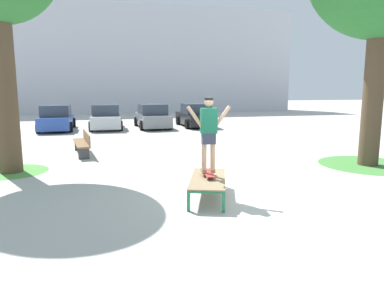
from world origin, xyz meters
The scene contains 12 objects.
ground_plane centered at (0.00, 0.00, 0.00)m, with size 120.00×120.00×0.00m, color #B7B5AD.
building_facade centered at (-3.35, 30.08, 5.38)m, with size 40.58×4.00×10.76m, color silver.
skate_box centered at (-0.75, -0.11, 0.41)m, with size 1.33×2.04×0.46m.
skateboard centered at (-0.71, 0.02, 0.54)m, with size 0.28×0.82×0.09m.
skater centered at (-0.71, 0.02, 1.53)m, with size 1.00×0.31×1.69m.
grass_patch_near_left centered at (-5.71, 3.67, 0.00)m, with size 2.05×2.05×0.01m, color #519342.
grass_patch_near_right centered at (5.27, 1.97, 0.00)m, with size 3.04×3.04×0.01m, color #47893D.
car_blue centered at (-5.79, 14.49, 0.69)m, with size 1.98×4.23×1.50m.
car_silver centered at (-2.95, 14.59, 0.69)m, with size 1.97×4.23×1.50m.
car_grey centered at (-0.10, 14.48, 0.69)m, with size 2.07×4.27×1.50m.
car_black centered at (2.74, 14.65, 0.69)m, with size 1.98×4.23×1.50m.
park_bench centered at (-3.81, 6.10, 0.45)m, with size 0.78×2.44×0.83m.
Camera 1 is at (-2.91, -7.37, 2.43)m, focal length 32.49 mm.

